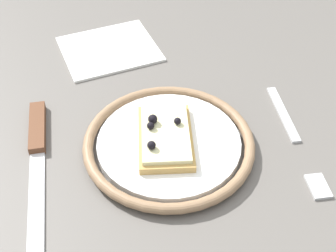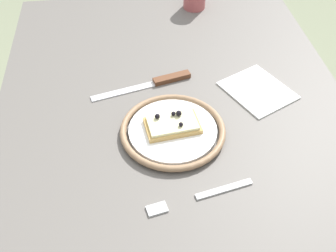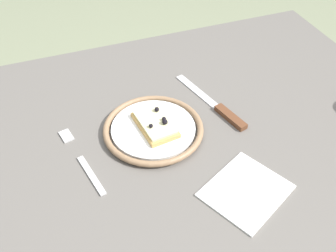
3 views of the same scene
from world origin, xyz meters
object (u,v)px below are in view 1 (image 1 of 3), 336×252
pizza_slice_near (165,136)px  napkin (109,49)px  knife (37,145)px  plate (169,143)px  dining_table (134,186)px  fork (295,138)px

pizza_slice_near → napkin: (0.11, -0.21, -0.02)m
knife → plate: bearing=-176.3°
dining_table → fork: fork is taller
dining_table → plate: bearing=163.9°
knife → napkin: bearing=-104.3°
plate → pizza_slice_near: 0.01m
fork → napkin: size_ratio=1.36×
fork → napkin: 0.33m
pizza_slice_near → fork: size_ratio=0.58×
knife → pizza_slice_near: bearing=-176.3°
dining_table → pizza_slice_near: size_ratio=9.45×
napkin → plate: bearing=117.5°
pizza_slice_near → napkin: size_ratio=0.80×
napkin → knife: bearing=75.7°
dining_table → pizza_slice_near: (-0.05, 0.02, 0.12)m
knife → napkin: size_ratio=1.62×
pizza_slice_near → fork: pizza_slice_near is taller
pizza_slice_near → plate: bearing=-178.1°
plate → fork: 0.16m
plate → knife: plate is taller
dining_table → fork: 0.24m
dining_table → fork: bearing=-176.8°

